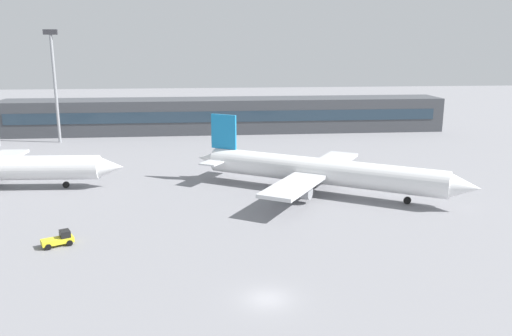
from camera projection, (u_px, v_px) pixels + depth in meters
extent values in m
plane|color=gray|center=(239.00, 186.00, 87.08)|extent=(400.00, 400.00, 0.00)
cube|color=#3F4247|center=(225.00, 115.00, 139.69)|extent=(117.65, 12.00, 9.00)
cube|color=#263847|center=(226.00, 117.00, 133.73)|extent=(111.76, 0.16, 2.80)
cylinder|color=white|center=(321.00, 171.00, 82.20)|extent=(35.22, 24.12, 4.11)
cone|color=white|center=(464.00, 187.00, 73.00)|extent=(5.91, 5.71, 3.91)
cone|color=white|center=(208.00, 158.00, 91.31)|extent=(5.01, 4.62, 2.88)
cube|color=#197FBF|center=(224.00, 132.00, 88.72)|extent=(4.25, 2.85, 5.95)
cube|color=silver|center=(222.00, 159.00, 89.99)|extent=(8.30, 10.78, 0.26)
cube|color=silver|center=(315.00, 172.00, 82.75)|extent=(21.60, 30.29, 0.54)
cylinder|color=gray|center=(300.00, 191.00, 77.45)|extent=(4.08, 3.67, 2.16)
cylinder|color=gray|center=(328.00, 173.00, 88.76)|extent=(4.08, 3.67, 2.16)
cylinder|color=black|center=(407.00, 200.00, 77.03)|extent=(1.15, 0.94, 1.08)
cylinder|color=black|center=(302.00, 192.00, 81.39)|extent=(1.15, 0.94, 1.08)
cylinder|color=black|center=(314.00, 184.00, 86.30)|extent=(1.15, 0.94, 1.08)
cone|color=silver|center=(110.00, 167.00, 85.26)|extent=(4.62, 4.06, 3.80)
cylinder|color=black|center=(66.00, 185.00, 85.67)|extent=(1.08, 0.48, 1.05)
cube|color=yellow|center=(57.00, 241.00, 60.98)|extent=(3.89, 2.93, 0.60)
cube|color=black|center=(65.00, 234.00, 61.29)|extent=(1.60, 1.74, 0.90)
cylinder|color=black|center=(70.00, 243.00, 61.02)|extent=(0.74, 0.53, 0.70)
cylinder|color=black|center=(67.00, 239.00, 62.31)|extent=(0.74, 0.53, 0.70)
cylinder|color=black|center=(48.00, 247.00, 59.80)|extent=(0.74, 0.53, 0.70)
cylinder|color=black|center=(46.00, 243.00, 61.08)|extent=(0.74, 0.53, 0.70)
cylinder|color=gray|center=(55.00, 90.00, 122.62)|extent=(0.70, 0.70, 25.41)
cube|color=#333338|center=(50.00, 32.00, 119.50)|extent=(3.20, 0.80, 1.20)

